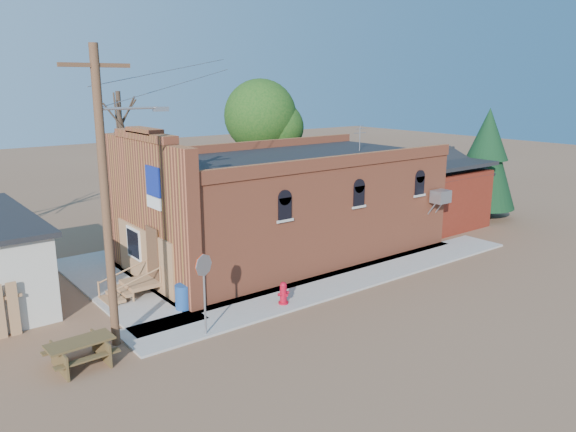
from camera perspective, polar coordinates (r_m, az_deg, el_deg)
ground at (r=21.72m, az=4.98°, el=-8.04°), size 120.00×120.00×0.00m
sidewalk_south at (r=23.28m, az=6.21°, el=-6.46°), size 19.00×2.20×0.08m
sidewalk_west at (r=23.44m, az=-16.95°, el=-6.85°), size 2.60×10.00×0.08m
brick_bar at (r=26.08m, az=-0.45°, el=1.06°), size 16.40×7.97×6.30m
red_shed at (r=32.91m, az=13.34°, el=3.19°), size 5.40×6.40×4.30m
utility_pole at (r=17.22m, az=-17.94°, el=2.18°), size 3.12×0.26×9.00m
tree_bare_near at (r=29.85m, az=-16.71°, el=9.11°), size 2.80×2.80×7.65m
tree_leafy at (r=34.56m, az=-2.82°, el=10.13°), size 4.40×4.40×8.15m
evergreen_tree at (r=35.05m, az=19.53°, el=5.77°), size 3.60×3.60×6.50m
fire_hydrant at (r=20.53m, az=-0.47°, el=-7.83°), size 0.48×0.46×0.83m
stop_sign at (r=17.81m, az=-8.56°, el=-5.73°), size 0.70×0.31×2.68m
trash_barrel at (r=20.45m, az=-10.60°, el=-8.07°), size 0.60×0.60×0.88m
picnic_table at (r=17.51m, az=-20.35°, el=-12.60°), size 1.88×1.47×0.77m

